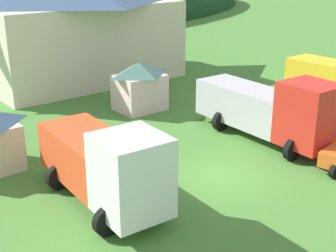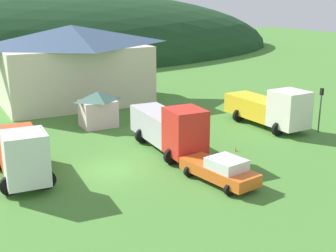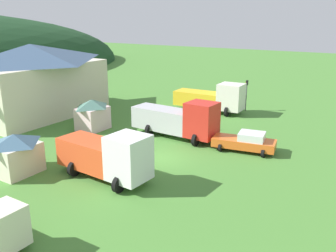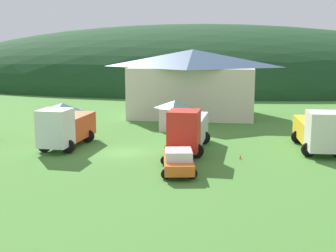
{
  "view_description": "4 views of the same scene",
  "coord_description": "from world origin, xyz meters",
  "views": [
    {
      "loc": [
        -13.79,
        -13.43,
        9.43
      ],
      "look_at": [
        -1.03,
        2.46,
        1.91
      ],
      "focal_mm": 50.77,
      "sensor_mm": 36.0,
      "label": 1
    },
    {
      "loc": [
        -9.67,
        -25.72,
        10.78
      ],
      "look_at": [
        4.86,
        1.44,
        1.9
      ],
      "focal_mm": 48.73,
      "sensor_mm": 36.0,
      "label": 2
    },
    {
      "loc": [
        -22.47,
        -14.63,
        10.73
      ],
      "look_at": [
        4.21,
        2.13,
        1.23
      ],
      "focal_mm": 38.76,
      "sensor_mm": 36.0,
      "label": 3
    },
    {
      "loc": [
        8.65,
        -34.86,
        8.66
      ],
      "look_at": [
        2.97,
        3.7,
        1.57
      ],
      "focal_mm": 48.95,
      "sensor_mm": 36.0,
      "label": 4
    }
  ],
  "objects": [
    {
      "name": "heavy_rig_striped",
      "position": [
        15.37,
        2.82,
        1.71
      ],
      "size": [
        3.48,
        8.27,
        3.51
      ],
      "rotation": [
        0.0,
        0.0,
        -1.53
      ],
      "color": "silver",
      "rests_on": "ground"
    },
    {
      "name": "crane_truck_red",
      "position": [
        4.97,
        1.41,
        1.78
      ],
      "size": [
        3.28,
        8.41,
        3.65
      ],
      "rotation": [
        0.0,
        0.0,
        -1.61
      ],
      "color": "red",
      "rests_on": "ground"
    },
    {
      "name": "play_shed_cream",
      "position": [
        -7.93,
        7.23,
        1.5
      ],
      "size": [
        3.2,
        2.79,
        2.91
      ],
      "color": "beige",
      "rests_on": "ground"
    },
    {
      "name": "traffic_cone_near_pickup",
      "position": [
        9.17,
        -0.79,
        0.0
      ],
      "size": [
        0.36,
        0.36,
        0.63
      ],
      "primitive_type": "cone",
      "color": "orange",
      "rests_on": "ground"
    },
    {
      "name": "play_shed_pink",
      "position": [
        2.73,
        9.98,
        1.56
      ],
      "size": [
        3.07,
        2.49,
        3.04
      ],
      "color": "beige",
      "rests_on": "ground"
    },
    {
      "name": "depot_building",
      "position": [
        3.6,
        19.57,
        4.08
      ],
      "size": [
        15.35,
        10.14,
        7.92
      ],
      "color": "beige",
      "rests_on": "ground"
    },
    {
      "name": "ground_plane",
      "position": [
        0.0,
        0.0,
        0.0
      ],
      "size": [
        200.0,
        200.0,
        0.0
      ],
      "primitive_type": "plane",
      "color": "#477F33"
    },
    {
      "name": "heavy_rig_white",
      "position": [
        -5.27,
        0.99,
        1.76
      ],
      "size": [
        3.38,
        7.21,
        3.51
      ],
      "rotation": [
        0.0,
        0.0,
        -1.63
      ],
      "color": "white",
      "rests_on": "ground"
    },
    {
      "name": "service_pickup_orange",
      "position": [
        4.95,
        -5.01,
        0.83
      ],
      "size": [
        2.92,
        5.36,
        1.66
      ],
      "rotation": [
        0.0,
        0.0,
        -1.4
      ],
      "color": "orange",
      "rests_on": "ground"
    },
    {
      "name": "forested_hill_backdrop",
      "position": [
        0.0,
        64.25,
        0.0
      ],
      "size": [
        121.74,
        60.0,
        25.17
      ],
      "primitive_type": "ellipsoid",
      "color": "#193D1E",
      "rests_on": "ground"
    }
  ]
}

